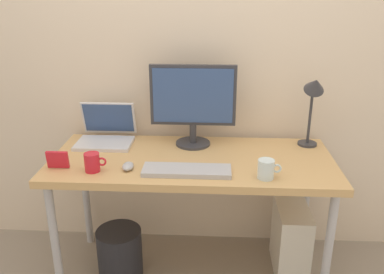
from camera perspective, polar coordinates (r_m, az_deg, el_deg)
The scene contains 13 objects.
ground_plane at distance 2.60m, azimuth 0.00°, elevation -18.17°, with size 6.00×6.00×0.00m, color gray.
back_wall at distance 2.43m, azimuth 0.53°, elevation 12.90°, with size 4.40×0.04×2.60m, color beige.
desk at distance 2.23m, azimuth 0.00°, elevation -4.44°, with size 1.52×0.65×0.75m.
monitor at distance 2.30m, azimuth 0.14°, elevation 5.06°, with size 0.48×0.20×0.47m.
laptop at distance 2.47m, azimuth -11.89°, elevation 0.62°, with size 0.32×0.28×0.22m.
desk_lamp at distance 2.36m, azimuth 16.63°, elevation 5.55°, with size 0.11×0.16×0.43m.
keyboard at distance 2.03m, azimuth -0.74°, elevation -4.70°, with size 0.44×0.14×0.02m, color #B2B2B7.
mouse at distance 2.09m, azimuth -8.94°, elevation -4.05°, with size 0.06×0.09×0.03m, color #B2B2B7.
coffee_mug at distance 2.10m, azimuth -13.73°, elevation -3.45°, with size 0.11×0.08×0.10m.
glass_cup at distance 2.00m, azimuth 10.33°, elevation -4.43°, with size 0.11×0.08×0.10m.
photo_frame at distance 2.18m, azimuth -18.25°, elevation -3.02°, with size 0.11×0.02×0.09m, color red.
computer_tower at distance 2.56m, azimuth 13.57°, elevation -13.70°, with size 0.18×0.36×0.42m, color silver.
wastebasket at distance 2.52m, azimuth -10.04°, elevation -15.65°, with size 0.26×0.26×0.30m, color #232328.
Camera 1 is at (0.11, -2.02, 1.63)m, focal length 38.20 mm.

